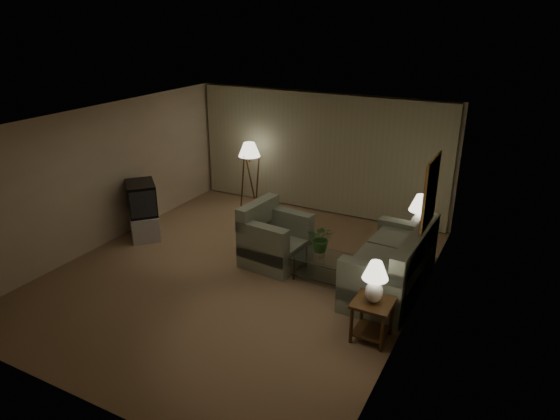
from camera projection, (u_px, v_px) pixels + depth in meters
The scene contains 16 objects.
ground at pixel (239, 273), 8.81m from camera, with size 7.00×7.00×0.00m, color olive.
room_shell at pixel (280, 157), 9.39m from camera, with size 6.04×7.02×2.72m.
sofa at pixel (389, 267), 8.06m from camera, with size 2.08×1.17×0.89m.
armchair at pixel (276, 241), 8.99m from camera, with size 1.25×1.21×0.89m.
side_table_near at pixel (372, 313), 6.90m from camera, with size 0.54×0.54×0.60m.
side_table_far at pixel (417, 242), 9.04m from camera, with size 0.51×0.43×0.60m.
table_lamp_near at pixel (375, 278), 6.69m from camera, with size 0.36×0.36×0.61m.
table_lamp_far at pixel (420, 211), 8.81m from camera, with size 0.41×0.41×0.71m.
coffee_table at pixel (329, 265), 8.47m from camera, with size 1.21×0.66×0.41m.
tv_cabinet at pixel (144, 224), 10.18m from camera, with size 0.99×0.98×0.50m, color #B0B0B2.
crt_tv at pixel (141, 198), 9.97m from camera, with size 0.91×0.90×0.64m, color black.
floor_lamp at pixel (250, 174), 11.51m from camera, with size 0.50×0.50×1.54m.
ottoman at pixel (264, 212), 10.85m from camera, with size 0.67×0.67×0.45m, color #AF513B.
vase at pixel (321, 252), 8.46m from camera, with size 0.16×0.16×0.17m, color white.
flowers at pixel (321, 234), 8.34m from camera, with size 0.44×0.38×0.49m, color #396E31.
book at pixel (341, 264), 8.23m from camera, with size 0.15×0.21×0.02m, color olive.
Camera 1 is at (4.24, -6.55, 4.30)m, focal length 32.00 mm.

